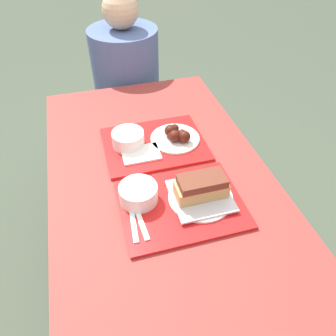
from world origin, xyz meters
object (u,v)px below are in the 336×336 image
object	(u,v)px
tray_far	(155,144)
wings_plate_far	(176,136)
tray_near	(181,204)
bowl_coleslaw_far	(128,138)
person_seated_across	(126,69)
bowl_coleslaw_near	(138,193)
brisket_sandwich_plate	(201,191)

from	to	relation	value
tray_far	wings_plate_far	world-z (taller)	wings_plate_far
tray_near	bowl_coleslaw_far	bearing A→B (deg)	107.23
tray_near	person_seated_across	world-z (taller)	person_seated_across
tray_near	bowl_coleslaw_near	world-z (taller)	bowl_coleslaw_near
tray_near	brisket_sandwich_plate	bearing A→B (deg)	3.72
brisket_sandwich_plate	bowl_coleslaw_far	distance (m)	0.39
tray_near	wings_plate_far	xyz separation A→B (m)	(0.08, 0.34, 0.03)
person_seated_across	brisket_sandwich_plate	bearing A→B (deg)	-86.65
tray_near	bowl_coleslaw_near	xyz separation A→B (m)	(-0.13, 0.05, 0.04)
tray_far	wings_plate_far	distance (m)	0.09
tray_near	wings_plate_far	size ratio (longest dim) A/B	2.01
tray_far	tray_near	bearing A→B (deg)	-88.69
bowl_coleslaw_near	person_seated_across	world-z (taller)	person_seated_across
bowl_coleslaw_near	person_seated_across	bearing A→B (deg)	82.38
tray_far	bowl_coleslaw_near	xyz separation A→B (m)	(-0.12, -0.28, 0.04)
tray_near	brisket_sandwich_plate	size ratio (longest dim) A/B	1.85
person_seated_across	bowl_coleslaw_near	bearing A→B (deg)	-97.62
bowl_coleslaw_far	person_seated_across	xyz separation A→B (m)	(0.12, 0.73, -0.06)
brisket_sandwich_plate	person_seated_across	distance (m)	1.08
bowl_coleslaw_near	wings_plate_far	world-z (taller)	bowl_coleslaw_near
tray_far	bowl_coleslaw_near	bearing A→B (deg)	-113.54
tray_far	wings_plate_far	bearing A→B (deg)	-1.37
tray_near	brisket_sandwich_plate	world-z (taller)	brisket_sandwich_plate
brisket_sandwich_plate	wings_plate_far	bearing A→B (deg)	87.81
bowl_coleslaw_near	brisket_sandwich_plate	bearing A→B (deg)	-13.83
bowl_coleslaw_far	person_seated_across	size ratio (longest dim) A/B	0.18
tray_far	bowl_coleslaw_far	bearing A→B (deg)	170.63
brisket_sandwich_plate	tray_near	bearing A→B (deg)	-176.28
bowl_coleslaw_far	tray_far	bearing A→B (deg)	-9.37
bowl_coleslaw_near	person_seated_across	distance (m)	1.04
tray_near	person_seated_across	xyz separation A→B (m)	(0.01, 1.08, -0.02)
tray_far	bowl_coleslaw_far	size ratio (longest dim) A/B	3.16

